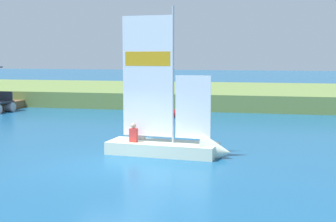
{
  "coord_description": "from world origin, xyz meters",
  "views": [
    {
      "loc": [
        5.28,
        -14.87,
        3.74
      ],
      "look_at": [
        0.61,
        6.11,
        1.2
      ],
      "focal_mm": 51.22,
      "sensor_mm": 36.0,
      "label": 1
    }
  ],
  "objects": [
    {
      "name": "shore_bank",
      "position": [
        0.0,
        23.32,
        0.56
      ],
      "size": [
        80.0,
        14.66,
        1.12
      ],
      "primitive_type": "cube",
      "color": "olive",
      "rests_on": "ground"
    },
    {
      "name": "sailboat",
      "position": [
        1.91,
        2.32,
        0.46
      ],
      "size": [
        4.76,
        1.79,
        5.9
      ],
      "rotation": [
        0.0,
        0.0,
        -0.09
      ],
      "color": "silver",
      "rests_on": "ground"
    },
    {
      "name": "channel_buoy",
      "position": [
        -0.53,
        12.82,
        0.24
      ],
      "size": [
        0.48,
        0.48,
        0.48
      ],
      "primitive_type": "sphere",
      "color": "red",
      "rests_on": "ground"
    },
    {
      "name": "ground_plane",
      "position": [
        0.0,
        0.0,
        0.0
      ],
      "size": [
        200.0,
        200.0,
        0.0
      ],
      "primitive_type": "plane",
      "color": "#195684"
    }
  ]
}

